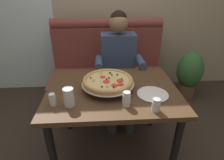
{
  "coord_description": "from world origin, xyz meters",
  "views": [
    {
      "loc": [
        -0.09,
        -1.35,
        1.51
      ],
      "look_at": [
        -0.0,
        0.05,
        0.78
      ],
      "focal_mm": 29.14,
      "sensor_mm": 36.0,
      "label": 1
    }
  ],
  "objects": [
    {
      "name": "drinking_glass",
      "position": [
        -0.33,
        -0.22,
        0.78
      ],
      "size": [
        0.08,
        0.08,
        0.14
      ],
      "color": "silver",
      "rests_on": "dining_table"
    },
    {
      "name": "pizza",
      "position": [
        -0.04,
        0.0,
        0.8
      ],
      "size": [
        0.44,
        0.44,
        0.11
      ],
      "color": "silver",
      "rests_on": "dining_table"
    },
    {
      "name": "shaker_pepper_flakes",
      "position": [
        -0.45,
        -0.21,
        0.76
      ],
      "size": [
        0.05,
        0.05,
        0.1
      ],
      "color": "white",
      "rests_on": "dining_table"
    },
    {
      "name": "potted_plant",
      "position": [
        1.17,
        0.93,
        0.39
      ],
      "size": [
        0.36,
        0.36,
        0.7
      ],
      "color": "brown",
      "rests_on": "ground_plane"
    },
    {
      "name": "dining_table",
      "position": [
        0.0,
        0.0,
        0.63
      ],
      "size": [
        1.11,
        0.83,
        0.72
      ],
      "color": "#4C331E",
      "rests_on": "ground_plane"
    },
    {
      "name": "shaker_parmesan",
      "position": [
        0.28,
        -0.32,
        0.76
      ],
      "size": [
        0.06,
        0.06,
        0.1
      ],
      "color": "white",
      "rests_on": "dining_table"
    },
    {
      "name": "ground_plane",
      "position": [
        0.0,
        0.0,
        0.0
      ],
      "size": [
        16.0,
        16.0,
        0.0
      ],
      "primitive_type": "plane",
      "color": "#382D26"
    },
    {
      "name": "plate_near_left",
      "position": [
        0.32,
        -0.11,
        0.73
      ],
      "size": [
        0.25,
        0.25,
        0.02
      ],
      "color": "white",
      "rests_on": "dining_table"
    },
    {
      "name": "booth_bench",
      "position": [
        0.0,
        0.88,
        0.4
      ],
      "size": [
        1.48,
        0.78,
        1.13
      ],
      "color": "brown",
      "rests_on": "ground_plane"
    },
    {
      "name": "shaker_oregano",
      "position": [
        0.09,
        -0.25,
        0.77
      ],
      "size": [
        0.06,
        0.06,
        0.11
      ],
      "color": "white",
      "rests_on": "dining_table"
    },
    {
      "name": "diner_main",
      "position": [
        0.11,
        0.62,
        0.71
      ],
      "size": [
        0.54,
        0.64,
        1.27
      ],
      "color": "#2D3342",
      "rests_on": "ground_plane"
    }
  ]
}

